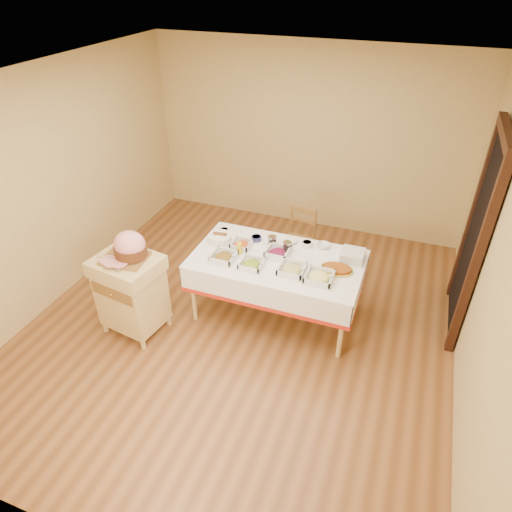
# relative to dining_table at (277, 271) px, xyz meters

# --- Properties ---
(room_shell) EXTENTS (5.00, 5.00, 5.00)m
(room_shell) POSITION_rel_dining_table_xyz_m (-0.30, -0.30, 0.70)
(room_shell) COLOR brown
(room_shell) RESTS_ON ground
(doorway) EXTENTS (0.09, 1.10, 2.20)m
(doorway) POSITION_rel_dining_table_xyz_m (1.90, 0.60, 0.51)
(doorway) COLOR black
(doorway) RESTS_ON ground
(dining_table) EXTENTS (1.82, 1.02, 0.76)m
(dining_table) POSITION_rel_dining_table_xyz_m (0.00, 0.00, 0.00)
(dining_table) COLOR #D8BC76
(dining_table) RESTS_ON ground
(butcher_cart) EXTENTS (0.72, 0.63, 0.91)m
(butcher_cart) POSITION_rel_dining_table_xyz_m (-1.36, -0.77, -0.08)
(butcher_cart) COLOR #D8BC76
(butcher_cart) RESTS_ON ground
(dining_chair) EXTENTS (0.41, 0.40, 0.83)m
(dining_chair) POSITION_rel_dining_table_xyz_m (-0.03, 0.97, -0.17)
(dining_chair) COLOR brown
(dining_chair) RESTS_ON ground
(ham_on_board) EXTENTS (0.46, 0.44, 0.30)m
(ham_on_board) POSITION_rel_dining_table_xyz_m (-1.31, -0.74, 0.44)
(ham_on_board) COLOR brown
(ham_on_board) RESTS_ON butcher_cart
(serving_dish_a) EXTENTS (0.26, 0.25, 0.11)m
(serving_dish_a) POSITION_rel_dining_table_xyz_m (-0.53, -0.22, 0.20)
(serving_dish_a) COLOR silver
(serving_dish_a) RESTS_ON dining_table
(serving_dish_b) EXTENTS (0.24, 0.24, 0.10)m
(serving_dish_b) POSITION_rel_dining_table_xyz_m (-0.20, -0.23, 0.19)
(serving_dish_b) COLOR silver
(serving_dish_b) RESTS_ON dining_table
(serving_dish_c) EXTENTS (0.26, 0.26, 0.11)m
(serving_dish_c) POSITION_rel_dining_table_xyz_m (0.22, -0.19, 0.20)
(serving_dish_c) COLOR silver
(serving_dish_c) RESTS_ON dining_table
(serving_dish_d) EXTENTS (0.27, 0.27, 0.10)m
(serving_dish_d) POSITION_rel_dining_table_xyz_m (0.51, -0.22, 0.20)
(serving_dish_d) COLOR silver
(serving_dish_d) RESTS_ON dining_table
(serving_dish_e) EXTENTS (0.22, 0.21, 0.10)m
(serving_dish_e) POSITION_rel_dining_table_xyz_m (-0.44, 0.07, 0.19)
(serving_dish_e) COLOR silver
(serving_dish_e) RESTS_ON dining_table
(serving_dish_f) EXTENTS (0.26, 0.24, 0.12)m
(serving_dish_f) POSITION_rel_dining_table_xyz_m (-0.02, 0.06, 0.20)
(serving_dish_f) COLOR silver
(serving_dish_f) RESTS_ON dining_table
(small_bowl_left) EXTENTS (0.11, 0.11, 0.05)m
(small_bowl_left) POSITION_rel_dining_table_xyz_m (-0.75, 0.29, 0.19)
(small_bowl_left) COLOR silver
(small_bowl_left) RESTS_ON dining_table
(small_bowl_mid) EXTENTS (0.12, 0.12, 0.05)m
(small_bowl_mid) POSITION_rel_dining_table_xyz_m (-0.34, 0.27, 0.19)
(small_bowl_mid) COLOR navy
(small_bowl_mid) RESTS_ON dining_table
(small_bowl_right) EXTENTS (0.12, 0.12, 0.06)m
(small_bowl_right) POSITION_rel_dining_table_xyz_m (0.23, 0.34, 0.20)
(small_bowl_right) COLOR silver
(small_bowl_right) RESTS_ON dining_table
(bowl_white_imported) EXTENTS (0.16, 0.16, 0.03)m
(bowl_white_imported) POSITION_rel_dining_table_xyz_m (0.04, 0.35, 0.18)
(bowl_white_imported) COLOR silver
(bowl_white_imported) RESTS_ON dining_table
(bowl_small_imported) EXTENTS (0.16, 0.16, 0.05)m
(bowl_small_imported) POSITION_rel_dining_table_xyz_m (0.41, 0.39, 0.18)
(bowl_small_imported) COLOR silver
(bowl_small_imported) RESTS_ON dining_table
(preserve_jar_left) EXTENTS (0.10, 0.10, 0.12)m
(preserve_jar_left) POSITION_rel_dining_table_xyz_m (-0.13, 0.22, 0.22)
(preserve_jar_left) COLOR silver
(preserve_jar_left) RESTS_ON dining_table
(preserve_jar_right) EXTENTS (0.10, 0.10, 0.12)m
(preserve_jar_right) POSITION_rel_dining_table_xyz_m (0.06, 0.16, 0.22)
(preserve_jar_right) COLOR silver
(preserve_jar_right) RESTS_ON dining_table
(mustard_bottle) EXTENTS (0.05, 0.05, 0.17)m
(mustard_bottle) POSITION_rel_dining_table_xyz_m (-0.41, -0.06, 0.24)
(mustard_bottle) COLOR yellow
(mustard_bottle) RESTS_ON dining_table
(bread_basket) EXTENTS (0.26, 0.26, 0.11)m
(bread_basket) POSITION_rel_dining_table_xyz_m (-0.71, 0.09, 0.21)
(bread_basket) COLOR white
(bread_basket) RESTS_ON dining_table
(plate_stack) EXTENTS (0.24, 0.24, 0.10)m
(plate_stack) POSITION_rel_dining_table_xyz_m (0.75, 0.26, 0.21)
(plate_stack) COLOR silver
(plate_stack) RESTS_ON dining_table
(brass_platter) EXTENTS (0.33, 0.24, 0.04)m
(brass_platter) POSITION_rel_dining_table_xyz_m (0.64, 0.00, 0.18)
(brass_platter) COLOR gold
(brass_platter) RESTS_ON dining_table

